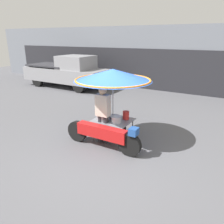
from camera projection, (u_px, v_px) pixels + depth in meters
ground_plane at (105, 155)px, 5.56m from camera, size 36.00×36.00×0.00m
shopfront_building at (187, 59)px, 11.97m from camera, size 28.00×2.06×3.44m
vendor_motorcycle_cart at (112, 85)px, 5.83m from camera, size 2.25×2.10×2.04m
vendor_person at (103, 112)px, 5.95m from camera, size 0.38×0.22×1.61m
pickup_truck at (67, 72)px, 12.78m from camera, size 5.24×1.79×1.85m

